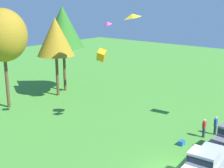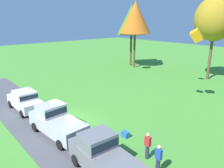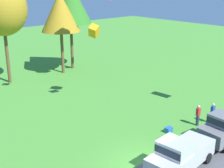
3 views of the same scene
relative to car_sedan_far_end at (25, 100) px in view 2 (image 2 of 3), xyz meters
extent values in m
plane|color=#478E33|center=(4.75, 1.84, -1.04)|extent=(120.00, 120.00, 0.00)
cube|color=#4C4C51|center=(4.75, -0.23, -1.01)|extent=(36.00, 4.40, 0.06)
cube|color=white|center=(-0.03, 0.00, -0.24)|extent=(4.42, 1.86, 0.80)
cube|color=white|center=(0.07, 0.00, 0.51)|extent=(2.02, 1.67, 0.70)
cube|color=#19232D|center=(0.07, 0.00, 0.51)|extent=(2.06, 1.63, 0.38)
cylinder|color=black|center=(-1.52, -0.87, -0.64)|extent=(0.68, 0.25, 0.68)
cylinder|color=black|center=(-1.54, 0.84, -0.64)|extent=(0.68, 0.25, 0.68)
cylinder|color=black|center=(1.47, -0.84, -0.64)|extent=(0.68, 0.25, 0.68)
cylinder|color=black|center=(1.45, 0.87, -0.64)|extent=(0.68, 0.25, 0.68)
cube|color=#B7B7BC|center=(6.06, 0.08, -0.14)|extent=(5.13, 2.27, 1.00)
cube|color=#B7B7BC|center=(5.27, 0.02, 0.76)|extent=(1.63, 1.87, 0.80)
cube|color=#19232D|center=(5.27, 0.02, 0.76)|extent=(1.66, 1.84, 0.44)
cylinder|color=black|center=(4.44, -0.95, -0.64)|extent=(0.70, 0.29, 0.68)
cylinder|color=black|center=(4.30, 0.85, -0.64)|extent=(0.70, 0.29, 0.68)
cylinder|color=black|center=(7.83, -0.69, -0.64)|extent=(0.70, 0.29, 0.68)
cylinder|color=black|center=(7.69, 1.11, -0.64)|extent=(0.70, 0.29, 0.68)
cube|color=slate|center=(11.60, 0.01, -0.14)|extent=(5.11, 2.20, 1.00)
cube|color=slate|center=(10.80, 0.05, 0.76)|extent=(1.61, 1.85, 0.80)
cube|color=#19232D|center=(10.80, 0.05, 0.76)|extent=(1.63, 1.82, 0.44)
cylinder|color=black|center=(9.85, -0.79, -0.64)|extent=(0.69, 0.28, 0.68)
cylinder|color=black|center=(9.96, 1.01, -0.64)|extent=(0.69, 0.28, 0.68)
cylinder|color=#2D334C|center=(13.24, 2.28, -0.60)|extent=(0.24, 0.24, 0.88)
cube|color=#2851AD|center=(13.24, 2.28, 0.14)|extent=(0.36, 0.22, 0.60)
sphere|color=beige|center=(13.24, 2.28, 0.56)|extent=(0.22, 0.22, 0.22)
cylinder|color=#2D334C|center=(12.03, 2.84, -0.60)|extent=(0.24, 0.24, 0.88)
cube|color=red|center=(12.03, 2.84, 0.14)|extent=(0.36, 0.22, 0.60)
sphere|color=beige|center=(12.03, 2.84, 0.56)|extent=(0.22, 0.22, 0.22)
cylinder|color=brown|center=(-7.88, 21.80, 1.71)|extent=(0.36, 0.36, 5.50)
cone|color=#387F28|center=(-7.88, 21.80, 6.93)|extent=(4.95, 4.95, 4.95)
cylinder|color=brown|center=(-6.42, 21.14, 1.83)|extent=(0.36, 0.36, 5.74)
cone|color=#B25B19|center=(-6.42, 21.14, 7.29)|extent=(5.17, 5.17, 5.17)
cylinder|color=brown|center=(5.73, 23.22, 1.84)|extent=(0.36, 0.36, 5.77)
ellipsoid|color=olive|center=(5.73, 23.22, 7.07)|extent=(5.19, 5.19, 5.71)
cube|color=blue|center=(9.38, 3.60, -0.84)|extent=(0.56, 0.40, 0.40)
cube|color=orange|center=(9.28, 12.33, 5.64)|extent=(1.27, 1.24, 1.38)
camera|label=1|loc=(-12.75, -7.01, 10.65)|focal=50.00mm
camera|label=2|loc=(19.21, -6.22, 7.07)|focal=35.00mm
camera|label=3|loc=(-7.98, -9.37, 9.94)|focal=50.00mm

